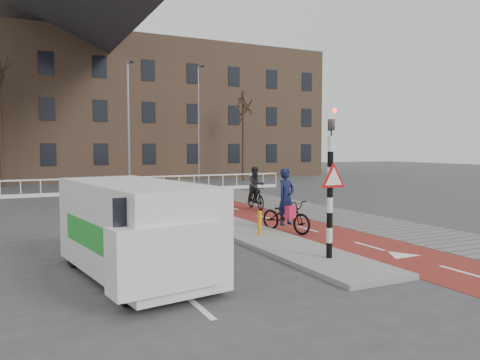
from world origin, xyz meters
name	(u,v)px	position (x,y,z in m)	size (l,w,h in m)	color
ground	(303,245)	(0.00, 0.00, 0.00)	(120.00, 120.00, 0.00)	#38383A
bike_lane	(215,203)	(1.50, 10.00, 0.01)	(2.50, 60.00, 0.01)	maroon
sidewalk	(265,201)	(4.30, 10.00, 0.01)	(3.00, 60.00, 0.01)	slate
curb_island	(223,223)	(-0.70, 4.00, 0.06)	(1.80, 16.00, 0.12)	gray
traffic_signal	(331,179)	(-0.60, -2.02, 1.99)	(0.80, 0.80, 3.68)	black
bollard	(260,223)	(-0.71, 1.29, 0.48)	(0.12, 0.12, 0.72)	orange
cyclist_near	(286,211)	(0.55, 1.83, 0.70)	(1.26, 2.10, 2.06)	black
cyclist_far	(256,192)	(2.27, 7.20, 0.79)	(0.84, 1.77, 1.88)	black
van	(135,227)	(-5.04, -1.22, 1.06)	(2.58, 4.91, 2.01)	silver
railing	(60,191)	(-5.00, 17.00, 0.31)	(28.00, 0.10, 0.99)	silver
townhouse_row	(67,88)	(-3.00, 32.00, 7.81)	(46.00, 10.00, 15.90)	#7F6047
tree_mid	(1,124)	(-8.02, 25.30, 4.34)	(0.27, 0.27, 8.68)	black
tree_right	(243,136)	(9.91, 23.94, 3.69)	(0.23, 0.23, 7.38)	black
streetlight_near	(129,132)	(-1.89, 13.44, 3.56)	(0.12, 0.12, 7.11)	slate
streetlight_right	(199,125)	(5.58, 22.95, 4.46)	(0.12, 0.12, 8.92)	slate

